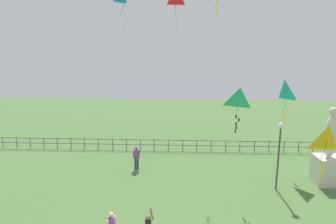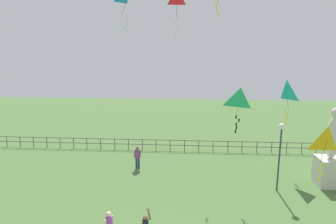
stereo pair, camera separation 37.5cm
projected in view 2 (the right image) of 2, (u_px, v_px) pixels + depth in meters
statue_monument at (330, 160)px, 18.89m from camera, size 1.52×1.52×5.06m
lamppost at (281, 142)px, 17.83m from camera, size 0.36×0.36×4.29m
person_0 at (137, 156)px, 21.67m from camera, size 0.49×0.31×1.68m
kite_0 at (286, 92)px, 20.47m from camera, size 1.12×1.16×3.16m
kite_3 at (327, 142)px, 12.98m from camera, size 0.95×0.64×2.61m
kite_6 at (240, 99)px, 17.25m from camera, size 1.33×1.10×2.57m
waterfront_railing at (163, 143)px, 25.58m from camera, size 36.03×0.06×0.95m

